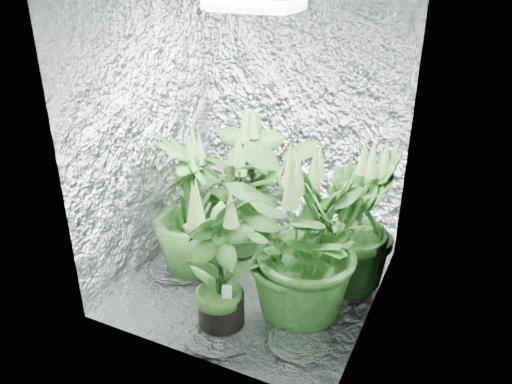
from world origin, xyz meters
The scene contains 12 objects.
ground centered at (0.00, 0.00, 0.00)m, with size 1.60×1.60×0.00m, color silver.
walls centered at (0.00, 0.00, 1.00)m, with size 1.62×1.62×2.00m.
grow_lamp centered at (0.00, 0.00, 1.83)m, with size 0.50×0.30×0.22m.
plant_a centered at (-0.30, 0.30, 0.44)m, with size 0.79×0.79×0.93m.
plant_b centered at (-0.28, 0.54, 0.50)m, with size 0.70×0.70×1.07m.
plant_c centered at (0.64, 0.23, 0.50)m, with size 0.66×0.66×1.07m.
plant_d centered at (-0.45, -0.06, 0.49)m, with size 0.75×0.75×1.06m.
plant_e centered at (0.40, -0.24, 0.53)m, with size 1.16×1.16×1.11m.
plant_f centered at (0.03, -0.52, 0.45)m, with size 0.61×0.61×0.99m.
plant_g centered at (0.44, 0.01, 0.50)m, with size 0.57×0.57×1.08m.
circulation_fan centered at (0.60, 0.15, 0.15)m, with size 0.14×0.31×0.35m.
plant_label centered at (0.09, -0.55, 0.30)m, with size 0.06×0.01×0.09m, color white.
Camera 1 is at (1.25, -2.60, 2.05)m, focal length 35.00 mm.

